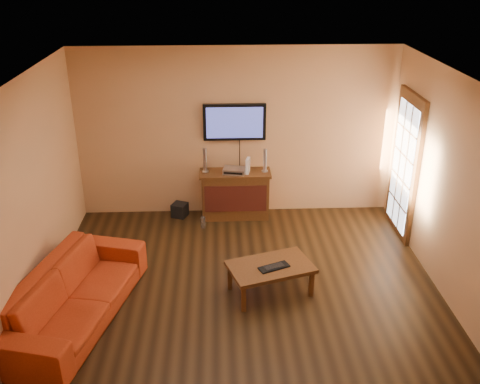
{
  "coord_description": "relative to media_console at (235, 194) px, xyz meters",
  "views": [
    {
      "loc": [
        -0.28,
        -5.52,
        3.98
      ],
      "look_at": [
        -0.01,
        0.8,
        1.1
      ],
      "focal_mm": 40.0,
      "sensor_mm": 36.0,
      "label": 1
    }
  ],
  "objects": [
    {
      "name": "sofa",
      "position": [
        -1.96,
        -2.58,
        0.06
      ],
      "size": [
        1.2,
        2.38,
        0.89
      ],
      "primitive_type": "imported",
      "rotation": [
        0.0,
        0.0,
        1.32
      ],
      "color": "#A73212",
      "rests_on": "ground"
    },
    {
      "name": "media_console",
      "position": [
        0.0,
        0.0,
        0.0
      ],
      "size": [
        1.12,
        0.43,
        0.77
      ],
      "color": "#42230F",
      "rests_on": "ground"
    },
    {
      "name": "keyboard",
      "position": [
        0.4,
        -2.21,
        0.02
      ],
      "size": [
        0.41,
        0.29,
        0.02
      ],
      "color": "black",
      "rests_on": "coffee_table"
    },
    {
      "name": "television",
      "position": [
        0.0,
        0.18,
        1.15
      ],
      "size": [
        0.97,
        0.08,
        0.58
      ],
      "color": "black",
      "rests_on": "ground"
    },
    {
      "name": "av_receiver",
      "position": [
        -0.01,
        -0.02,
        0.42
      ],
      "size": [
        0.38,
        0.31,
        0.08
      ],
      "primitive_type": "cube",
      "rotation": [
        0.0,
        0.0,
        -0.19
      ],
      "color": "silver",
      "rests_on": "media_console"
    },
    {
      "name": "ground_plane",
      "position": [
        0.03,
        -2.28,
        -0.39
      ],
      "size": [
        5.0,
        5.0,
        0.0
      ],
      "primitive_type": "plane",
      "color": "black",
      "rests_on": "ground"
    },
    {
      "name": "subwoofer",
      "position": [
        -0.9,
        0.03,
        -0.28
      ],
      "size": [
        0.29,
        0.29,
        0.22
      ],
      "primitive_type": "cube",
      "rotation": [
        0.0,
        0.0,
        -0.39
      ],
      "color": "black",
      "rests_on": "ground"
    },
    {
      "name": "bottle",
      "position": [
        -0.52,
        -0.41,
        -0.29
      ],
      "size": [
        0.08,
        0.08,
        0.22
      ],
      "color": "white",
      "rests_on": "ground"
    },
    {
      "name": "coffee_table",
      "position": [
        0.37,
        -2.15,
        -0.05
      ],
      "size": [
        1.16,
        0.9,
        0.4
      ],
      "color": "#42230F",
      "rests_on": "ground"
    },
    {
      "name": "room_walls",
      "position": [
        0.03,
        -1.65,
        1.3
      ],
      "size": [
        5.0,
        5.0,
        5.0
      ],
      "color": "tan",
      "rests_on": "ground"
    },
    {
      "name": "speaker_left",
      "position": [
        -0.47,
        0.04,
        0.56
      ],
      "size": [
        0.11,
        0.11,
        0.39
      ],
      "color": "silver",
      "rests_on": "media_console"
    },
    {
      "name": "game_console",
      "position": [
        0.2,
        -0.03,
        0.5
      ],
      "size": [
        0.08,
        0.18,
        0.24
      ],
      "primitive_type": "cube",
      "rotation": [
        0.0,
        0.0,
        -0.21
      ],
      "color": "white",
      "rests_on": "media_console"
    },
    {
      "name": "french_door",
      "position": [
        2.49,
        -0.58,
        0.66
      ],
      "size": [
        0.07,
        1.02,
        2.22
      ],
      "color": "#42230F",
      "rests_on": "ground"
    },
    {
      "name": "speaker_right",
      "position": [
        0.47,
        0.01,
        0.56
      ],
      "size": [
        0.1,
        0.1,
        0.37
      ],
      "color": "silver",
      "rests_on": "media_console"
    }
  ]
}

